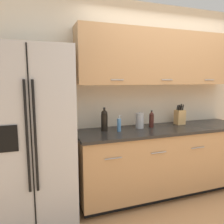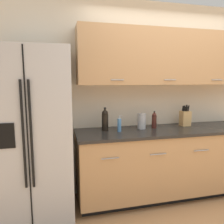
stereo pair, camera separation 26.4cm
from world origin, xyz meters
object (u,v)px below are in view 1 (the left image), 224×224
Objects in this scene: steel_canister at (140,121)px; knife_block at (180,117)px; oil_bottle at (151,119)px; soap_dispenser at (119,125)px; wine_bottle at (104,120)px; refrigerator at (32,137)px.

knife_block is at bearing 3.58° from steel_canister.
soap_dispenser is at bearing -170.02° from oil_bottle.
oil_bottle is at bearing 9.98° from soap_dispenser.
knife_block reaches higher than soap_dispenser.
oil_bottle reaches higher than steel_canister.
oil_bottle is (0.67, -0.01, -0.03)m from wine_bottle.
knife_block is 1.48× the size of soap_dispenser.
wine_bottle is at bearing 147.16° from soap_dispenser.
knife_block is 1.00m from soap_dispenser.
oil_bottle is 0.18m from steel_canister.
knife_block is at bearing 4.93° from refrigerator.
soap_dispenser is at bearing -172.57° from knife_block.
knife_block is at bearing 4.76° from oil_bottle.
wine_bottle is (0.86, 0.15, 0.11)m from refrigerator.
soap_dispenser is (1.02, 0.04, 0.06)m from refrigerator.
wine_bottle is 0.49m from steel_canister.
wine_bottle is (-1.15, -0.03, 0.03)m from knife_block.
knife_block is 0.67m from steel_canister.
oil_bottle is at bearing 4.99° from refrigerator.
refrigerator reaches higher than wine_bottle.
refrigerator reaches higher than knife_block.
oil_bottle is (0.51, 0.09, 0.02)m from soap_dispenser.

